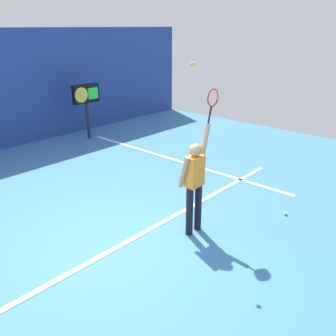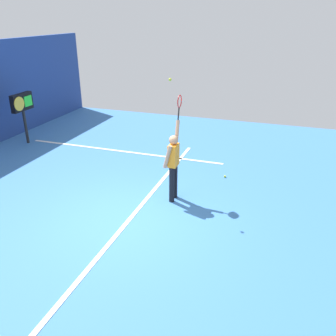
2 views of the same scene
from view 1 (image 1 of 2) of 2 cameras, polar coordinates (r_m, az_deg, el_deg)
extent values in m
plane|color=#3870B2|center=(6.57, -8.24, -11.69)|extent=(18.00, 18.00, 0.00)
cube|color=white|center=(6.51, -7.68, -11.97)|extent=(10.00, 0.10, 0.01)
cube|color=white|center=(10.35, 1.22, 1.21)|extent=(0.10, 7.00, 0.01)
cylinder|color=black|center=(6.60, 3.35, -6.74)|extent=(0.13, 0.13, 0.92)
cylinder|color=black|center=(6.77, 4.68, -5.99)|extent=(0.13, 0.13, 0.92)
cube|color=orange|center=(6.37, 4.17, -0.51)|extent=(0.34, 0.20, 0.55)
sphere|color=tan|center=(6.24, 4.26, 2.78)|extent=(0.22, 0.22, 0.22)
cylinder|color=tan|center=(6.41, 5.77, 4.28)|extent=(0.23, 0.09, 0.58)
cylinder|color=tan|center=(6.26, 2.47, -0.62)|extent=(0.09, 0.23, 0.58)
cylinder|color=black|center=(6.39, 6.49, 8.15)|extent=(0.11, 0.03, 0.30)
torus|color=red|center=(6.39, 6.97, 10.76)|extent=(0.38, 0.02, 0.38)
cylinder|color=silver|center=(6.39, 6.97, 10.76)|extent=(0.26, 0.27, 0.07)
sphere|color=#CCE033|center=(5.98, 3.84, 15.76)|extent=(0.07, 0.07, 0.07)
cylinder|color=black|center=(12.57, -12.29, 7.15)|extent=(0.10, 0.10, 1.19)
cube|color=black|center=(12.39, -12.61, 11.17)|extent=(0.95, 0.18, 0.60)
cylinder|color=gold|center=(12.16, -13.28, 10.94)|extent=(0.48, 0.02, 0.48)
cube|color=#26D833|center=(12.43, -11.54, 11.28)|extent=(0.38, 0.02, 0.36)
sphere|color=#CCE033|center=(7.78, 17.77, -6.75)|extent=(0.07, 0.07, 0.07)
camera|label=2|loc=(3.24, -120.19, 3.66)|focal=38.41mm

